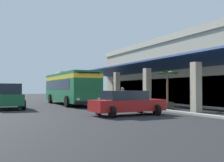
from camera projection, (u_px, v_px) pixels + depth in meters
The scene contains 8 objects.
ground at pixel (152, 104), 27.77m from camera, with size 120.00×120.00×0.00m, color #262628.
curb_strip at pixel (117, 104), 25.52m from camera, with size 29.29×0.50×0.12m, color #9E998E.
plaza_building at pixel (193, 73), 29.71m from camera, with size 24.71×13.82×6.79m.
transit_bus at pixel (70, 86), 26.43m from camera, with size 11.21×2.86×3.34m.
parked_sedan_red at pixel (127, 103), 15.72m from camera, with size 2.56×4.47×1.47m.
parked_suv_green at pixel (8, 96), 20.72m from camera, with size 4.83×2.26×1.97m.
pedestrian at pixel (122, 97), 19.00m from camera, with size 0.69×0.41×1.69m.
potted_palm at pixel (168, 97), 20.44m from camera, with size 1.81×1.85×3.04m.
Camera 1 is at (23.39, -7.64, 1.59)m, focal length 42.30 mm.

